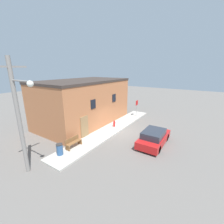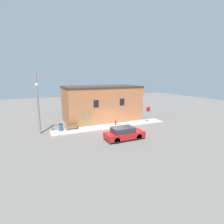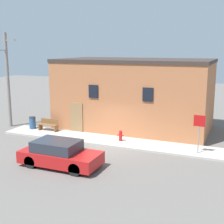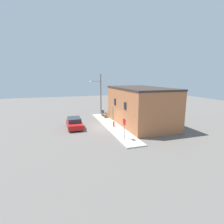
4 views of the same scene
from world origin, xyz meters
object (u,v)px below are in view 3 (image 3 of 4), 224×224
at_px(utility_pole, 6,76).
at_px(fire_hydrant, 120,136).
at_px(stop_sign, 199,127).
at_px(trash_bin, 32,123).
at_px(bench, 49,125).
at_px(parked_car, 60,154).

bearing_deg(utility_pole, fire_hydrant, -3.29).
height_order(fire_hydrant, stop_sign, stop_sign).
relative_size(stop_sign, trash_bin, 2.47).
height_order(stop_sign, bench, stop_sign).
bearing_deg(bench, parked_car, -51.18).
xyz_separation_m(bench, parked_car, (4.39, -5.45, 0.12)).
distance_m(stop_sign, trash_bin, 12.25).
bearing_deg(fire_hydrant, utility_pole, 176.71).
bearing_deg(stop_sign, parked_car, -144.58).
relative_size(fire_hydrant, utility_pole, 0.10).
bearing_deg(bench, stop_sign, -4.86).
height_order(fire_hydrant, utility_pole, utility_pole).
relative_size(stop_sign, bench, 1.53).
distance_m(stop_sign, bench, 10.86).
height_order(bench, utility_pole, utility_pole).
distance_m(fire_hydrant, stop_sign, 5.12).
xyz_separation_m(bench, utility_pole, (-3.73, 0.14, 3.39)).
distance_m(fire_hydrant, bench, 5.82).
height_order(utility_pole, parked_car, utility_pole).
height_order(trash_bin, parked_car, parked_car).
bearing_deg(bench, trash_bin, -179.14).
bearing_deg(utility_pole, bench, -2.12).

